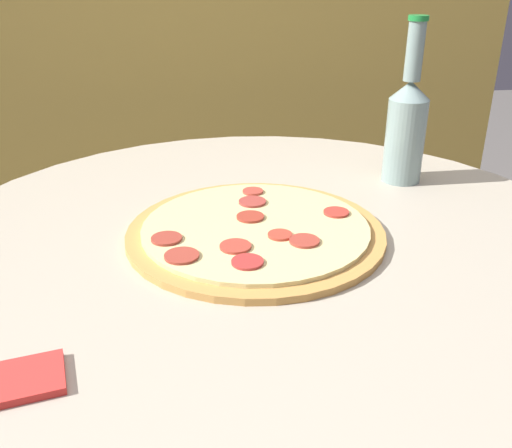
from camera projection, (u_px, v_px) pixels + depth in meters
The scene contains 5 objects.
table at pixel (263, 325), 0.86m from camera, with size 0.98×0.98×0.70m.
fence_panel at pixel (215, 9), 1.57m from camera, with size 1.71×0.04×1.86m.
pizza at pixel (256, 232), 0.79m from camera, with size 0.36×0.36×0.02m.
beer_bottle at pixel (406, 125), 0.96m from camera, with size 0.07×0.07×0.27m.
napkin at pixel (7, 383), 0.52m from camera, with size 0.11×0.08×0.01m.
Camera 1 is at (-0.10, -0.71, 1.06)m, focal length 40.00 mm.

